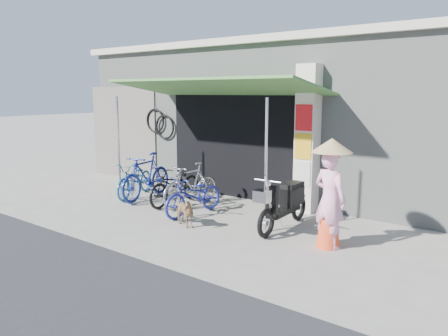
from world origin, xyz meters
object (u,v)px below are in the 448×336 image
Objects in this scene: bike_teal at (135,179)px; bike_navy at (194,195)px; moped at (285,204)px; nun at (330,194)px; bike_blue at (146,176)px; street_dog at (183,212)px; bike_silver at (191,185)px; bike_black at (176,185)px.

bike_teal is 1.04× the size of bike_navy.
bike_teal is at bearing 177.71° from moped.
nun is at bearing 1.27° from bike_navy.
bike_blue is 1.01× the size of nun.
street_dog is 0.36× the size of moped.
moped is 1.01× the size of nun.
bike_silver is (1.27, 0.12, -0.05)m from bike_blue.
bike_black reaches higher than bike_navy.
bike_navy is at bearing -21.41° from bike_blue.
bike_black is 3.89m from nun.
nun reaches higher than street_dog.
bike_silver is at bearing -4.89° from bike_blue.
bike_navy is at bearing 43.21° from street_dog.
bike_blue is 0.99× the size of moped.
bike_black is 2.78m from moped.
street_dog is (2.11, -1.07, -0.26)m from bike_blue.
bike_silver is 3.51m from nun.
bike_teal is 0.41m from bike_blue.
nun is at bearing -25.10° from moped.
moped reaches higher than bike_navy.
bike_black is at bearing -165.50° from bike_silver.
bike_blue is 2.38m from street_dog.
bike_blue is 1.12× the size of bike_silver.
moped is at bearing 13.44° from bike_navy.
moped is at bearing 1.79° from bike_silver.
bike_black is (0.88, 0.05, -0.09)m from bike_blue.
bike_teal is at bearing -170.70° from bike_silver.
bike_navy reaches higher than street_dog.
moped is (2.78, -0.09, 0.02)m from bike_black.
nun reaches higher than bike_silver.
bike_teal is at bearing 9.34° from nun.
nun is (2.94, -0.14, 0.46)m from bike_navy.
street_dog is 1.87m from moped.
bike_black is 0.40m from bike_silver.
moped is at bearing -20.29° from bike_teal.
moped reaches higher than bike_silver.
bike_teal is 1.01× the size of bike_silver.
nun is (3.83, -0.54, 0.43)m from bike_black.
moped is at bearing -10.66° from bike_blue.
bike_teal is 0.91× the size of nun.
moped is (3.65, -0.04, -0.07)m from bike_blue.
bike_navy is at bearing -172.22° from moped.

